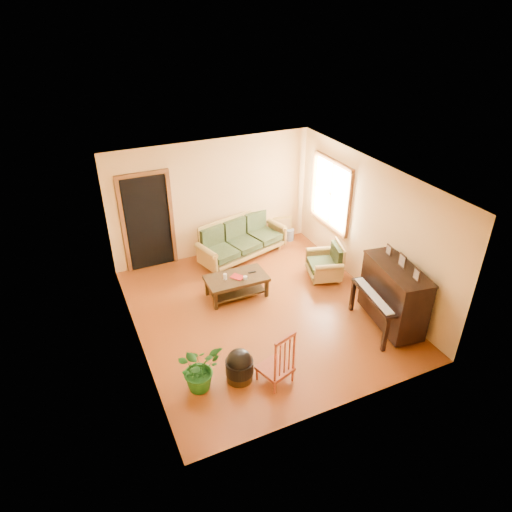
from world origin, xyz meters
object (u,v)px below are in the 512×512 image
potted_plant (199,368)px  piano (393,297)px  armchair (324,261)px  red_chair (275,356)px  ceramic_crock (290,235)px  footstool (239,369)px  coffee_table (237,286)px  sofa (243,239)px

potted_plant → piano: bearing=0.2°
armchair → red_chair: size_ratio=0.80×
red_chair → ceramic_crock: 4.63m
footstool → ceramic_crock: (2.85, 3.71, -0.07)m
coffee_table → potted_plant: bearing=-125.5°
footstool → potted_plant: size_ratio=0.59×
red_chair → armchair: bearing=27.0°
piano → red_chair: piano is taller
armchair → footstool: (-2.71, -1.95, -0.18)m
coffee_table → red_chair: 2.37m
sofa → footstool: sofa is taller
piano → potted_plant: 3.55m
piano → potted_plant: bearing=-171.3°
coffee_table → piano: 2.93m
armchair → piano: bearing=-66.5°
sofa → footstool: bearing=-129.7°
ceramic_crock → potted_plant: (-3.45, -3.61, 0.23)m
piano → coffee_table: bearing=145.7°
red_chair → piano: bearing=-9.3°
coffee_table → potted_plant: potted_plant is taller
armchair → red_chair: bearing=-119.2°
sofa → footstool: size_ratio=4.73×
sofa → potted_plant: sofa is taller
piano → red_chair: bearing=-163.2°
potted_plant → coffee_table: bearing=54.5°
coffee_table → footstool: size_ratio=2.74×
footstool → ceramic_crock: size_ratio=1.60×
armchair → potted_plant: bearing=-134.6°
armchair → ceramic_crock: bearing=101.5°
footstool → piano: bearing=2.1°
sofa → piano: size_ratio=1.49×
armchair → piano: size_ratio=0.56×
sofa → red_chair: size_ratio=2.12×
sofa → piano: (1.42, -3.32, 0.17)m
piano → footstool: bearing=-169.4°
piano → armchair: bearing=105.7°
sofa → armchair: size_ratio=2.64×
footstool → ceramic_crock: footstool is taller
footstool → potted_plant: 0.63m
ceramic_crock → red_chair: bearing=-120.9°
sofa → piano: bearing=-82.7°
sofa → coffee_table: 1.54m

